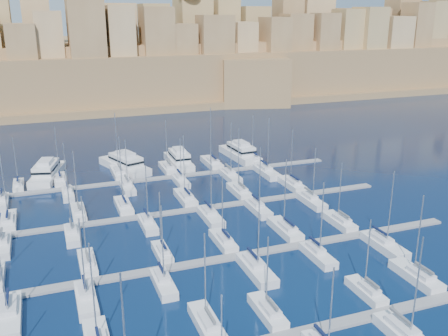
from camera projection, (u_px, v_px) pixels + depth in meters
name	position (u px, v px, depth m)	size (l,w,h in m)	color
ground	(213.00, 229.00, 93.46)	(600.00, 600.00, 0.00)	black
pontoon_near	(301.00, 333.00, 63.00)	(84.00, 2.00, 0.40)	slate
pontoon_mid_near	(236.00, 256.00, 82.67)	(84.00, 2.00, 0.40)	slate
pontoon_mid_far	(197.00, 209.00, 102.34)	(84.00, 2.00, 0.40)	slate
pontoon_far	(170.00, 177.00, 122.00)	(84.00, 2.00, 0.40)	slate
sailboat_2	(207.00, 323.00, 64.05)	(2.66, 8.87, 13.48)	silver
sailboat_3	(268.00, 312.00, 66.58)	(2.47, 8.24, 11.73)	silver
sailboat_4	(366.00, 291.00, 71.41)	(2.28, 7.59, 11.94)	silver
sailboat_5	(416.00, 276.00, 75.45)	(2.85, 9.51, 13.86)	silver
sailboat_13	(87.00, 263.00, 79.31)	(2.54, 8.48, 12.25)	silver
sailboat_14	(162.00, 253.00, 82.85)	(2.23, 7.42, 11.58)	silver
sailboat_15	(223.00, 241.00, 86.98)	(2.56, 8.52, 12.86)	silver
sailboat_16	(285.00, 229.00, 91.60)	(2.92, 9.72, 14.29)	silver
sailboat_17	(339.00, 222.00, 94.96)	(2.65, 8.83, 12.60)	silver
sailboat_18	(9.00, 316.00, 65.61)	(3.10, 10.32, 14.17)	silver
sailboat_19	(86.00, 299.00, 69.51)	(2.69, 8.96, 13.42)	silver
sailboat_20	(163.00, 283.00, 73.51)	(2.47, 8.25, 13.50)	silver
sailboat_21	(256.00, 269.00, 77.46)	(3.06, 10.19, 15.70)	silver
sailboat_22	(318.00, 255.00, 82.01)	(2.55, 8.50, 13.84)	silver
sailboat_23	(384.00, 245.00, 85.48)	(3.02, 10.06, 14.53)	silver
sailboat_24	(9.00, 221.00, 95.16)	(2.76, 9.19, 14.67)	silver
sailboat_25	(79.00, 213.00, 99.16)	(2.56, 8.55, 13.65)	silver
sailboat_26	(124.00, 206.00, 102.47)	(2.79, 9.29, 15.70)	silver
sailboat_27	(186.00, 198.00, 107.01)	(2.89, 9.63, 14.68)	silver
sailboat_28	(239.00, 191.00, 110.96)	(2.78, 9.26, 15.23)	silver
sailboat_29	(292.00, 184.00, 115.46)	(2.87, 9.56, 13.85)	silver
sailboat_30	(2.00, 246.00, 85.18)	(2.75, 9.15, 14.05)	silver
sailboat_31	(72.00, 235.00, 89.42)	(2.47, 8.22, 13.52)	silver
sailboat_32	(148.00, 224.00, 93.95)	(2.48, 8.28, 12.64)	silver
sailboat_33	(210.00, 216.00, 97.41)	(2.89, 9.63, 15.49)	silver
sailboat_34	(258.00, 208.00, 101.21)	(2.65, 8.82, 14.13)	silver
sailboat_35	(311.00, 201.00, 105.25)	(2.68, 8.92, 12.83)	silver
sailboat_36	(19.00, 185.00, 114.61)	(2.30, 7.65, 12.38)	silver
sailboat_37	(60.00, 180.00, 118.28)	(2.74, 9.12, 13.81)	silver
sailboat_38	(119.00, 173.00, 123.54)	(3.16, 10.53, 15.93)	silver
sailboat_39	(168.00, 168.00, 127.08)	(2.80, 9.32, 13.38)	silver
sailboat_40	(212.00, 163.00, 131.58)	(3.14, 10.46, 15.67)	silver
sailboat_41	(253.00, 160.00, 134.51)	(2.52, 8.41, 12.99)	silver
sailboat_42	(2.00, 202.00, 104.75)	(2.56, 8.54, 13.05)	silver
sailboat_43	(68.00, 194.00, 109.46)	(2.37, 7.90, 12.63)	silver
sailboat_44	(127.00, 187.00, 113.49)	(2.57, 8.56, 12.29)	silver
sailboat_45	(181.00, 181.00, 117.72)	(2.52, 8.41, 11.46)	silver
sailboat_46	(230.00, 176.00, 121.37)	(2.82, 9.40, 14.35)	silver
sailboat_47	(267.00, 172.00, 124.06)	(3.14, 10.46, 14.85)	silver
motor_yacht_a	(47.00, 172.00, 120.99)	(9.50, 18.02, 5.25)	silver
motor_yacht_b	(125.00, 164.00, 127.55)	(11.08, 18.65, 5.25)	silver
motor_yacht_c	(179.00, 160.00, 131.03)	(4.75, 15.34, 5.25)	silver
motor_yacht_d	(240.00, 152.00, 137.64)	(6.38, 17.33, 5.25)	silver
fortified_city	(101.00, 66.00, 227.75)	(460.00, 108.95, 59.52)	brown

